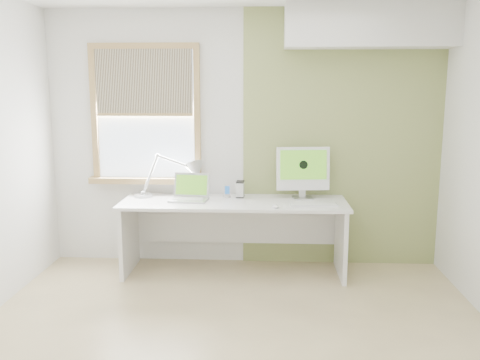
# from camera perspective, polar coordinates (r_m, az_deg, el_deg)

# --- Properties ---
(room) EXTENTS (4.04, 3.54, 2.64)m
(room) POSITION_cam_1_polar(r_m,az_deg,el_deg) (3.57, -0.85, 1.73)
(room) COLOR tan
(room) RESTS_ON ground
(accent_wall) EXTENTS (2.00, 0.02, 2.60)m
(accent_wall) POSITION_cam_1_polar(r_m,az_deg,el_deg) (5.35, 11.18, 4.39)
(accent_wall) COLOR #879857
(accent_wall) RESTS_ON room
(soffit) EXTENTS (1.60, 0.40, 0.42)m
(soffit) POSITION_cam_1_polar(r_m,az_deg,el_deg) (5.22, 14.15, 16.24)
(soffit) COLOR white
(soffit) RESTS_ON room
(window) EXTENTS (1.20, 0.14, 1.42)m
(window) POSITION_cam_1_polar(r_m,az_deg,el_deg) (5.39, -10.40, 7.07)
(window) COLOR #AA854C
(window) RESTS_ON room
(desk) EXTENTS (2.20, 0.70, 0.73)m
(desk) POSITION_cam_1_polar(r_m,az_deg,el_deg) (5.14, -0.64, -4.31)
(desk) COLOR white
(desk) RESTS_ON room
(desk_lamp) EXTENTS (0.79, 0.35, 0.44)m
(desk_lamp) POSITION_cam_1_polar(r_m,az_deg,el_deg) (5.27, -6.00, 0.71)
(desk_lamp) COLOR #B4B6B9
(desk_lamp) RESTS_ON desk
(laptop) EXTENTS (0.39, 0.32, 0.25)m
(laptop) POSITION_cam_1_polar(r_m,az_deg,el_deg) (5.12, -5.54, -1.47)
(laptop) COLOR #B4B6B9
(laptop) RESTS_ON desk
(phone_dock) EXTENTS (0.08, 0.08, 0.13)m
(phone_dock) POSITION_cam_1_polar(r_m,az_deg,el_deg) (5.20, -1.42, -1.52)
(phone_dock) COLOR #B4B6B9
(phone_dock) RESTS_ON desk
(external_drive) EXTENTS (0.08, 0.13, 0.16)m
(external_drive) POSITION_cam_1_polar(r_m,az_deg,el_deg) (5.21, 0.02, -1.02)
(external_drive) COLOR #B4B6B9
(external_drive) RESTS_ON desk
(imac) EXTENTS (0.53, 0.19, 0.51)m
(imac) POSITION_cam_1_polar(r_m,az_deg,el_deg) (5.15, 6.96, 1.13)
(imac) COLOR #B4B6B9
(imac) RESTS_ON desk
(keyboard) EXTENTS (0.45, 0.16, 0.02)m
(keyboard) POSITION_cam_1_polar(r_m,az_deg,el_deg) (4.89, 8.17, -2.73)
(keyboard) COLOR white
(keyboard) RESTS_ON desk
(mouse) EXTENTS (0.08, 0.11, 0.03)m
(mouse) POSITION_cam_1_polar(r_m,az_deg,el_deg) (4.77, 3.94, -2.90)
(mouse) COLOR white
(mouse) RESTS_ON desk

